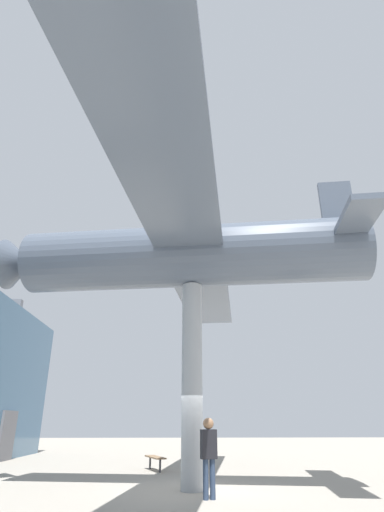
# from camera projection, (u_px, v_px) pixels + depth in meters

# --- Properties ---
(ground_plane) EXTENTS (80.00, 80.00, 0.00)m
(ground_plane) POSITION_uv_depth(u_px,v_px,m) (192.00, 491.00, 11.01)
(ground_plane) COLOR gray
(support_pylon_central) EXTENTS (0.63, 0.63, 5.98)m
(support_pylon_central) POSITION_uv_depth(u_px,v_px,m) (192.00, 379.00, 12.16)
(support_pylon_central) COLOR #999EA3
(support_pylon_central) RESTS_ON ground_plane
(suspended_airplane) EXTENTS (19.69, 13.05, 3.63)m
(suspended_airplane) POSITION_uv_depth(u_px,v_px,m) (186.00, 256.00, 13.74)
(suspended_airplane) COLOR #4C5666
(suspended_airplane) RESTS_ON support_pylon_central
(visitor_person) EXTENTS (0.31, 0.44, 1.88)m
(visitor_person) POSITION_uv_depth(u_px,v_px,m) (209.00, 450.00, 10.23)
(visitor_person) COLOR #2D3D56
(visitor_person) RESTS_ON ground_plane
(plaza_bench) EXTENTS (1.77, 0.94, 0.50)m
(plaza_bench) POSITION_uv_depth(u_px,v_px,m) (155.00, 458.00, 15.86)
(plaza_bench) COLOR #846647
(plaza_bench) RESTS_ON ground_plane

